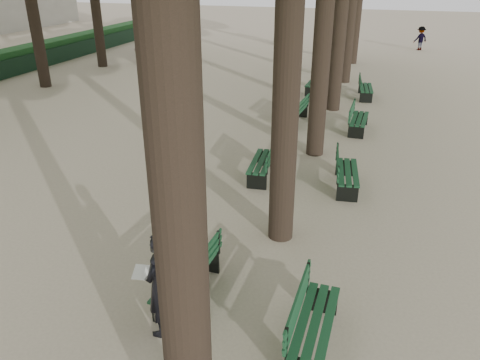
# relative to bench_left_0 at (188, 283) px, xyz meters

# --- Properties ---
(ground) EXTENTS (120.00, 120.00, 0.00)m
(ground) POSITION_rel_bench_left_0_xyz_m (-0.37, -0.60, -0.27)
(ground) COLOR tan
(ground) RESTS_ON ground
(bench_left_0) EXTENTS (0.67, 1.83, 0.92)m
(bench_left_0) POSITION_rel_bench_left_0_xyz_m (0.00, 0.00, 0.00)
(bench_left_0) COLOR black
(bench_left_0) RESTS_ON ground
(bench_left_1) EXTENTS (0.70, 1.84, 0.92)m
(bench_left_1) POSITION_rel_bench_left_0_xyz_m (-0.00, 5.25, 0.00)
(bench_left_1) COLOR black
(bench_left_1) RESTS_ON ground
(bench_left_2) EXTENTS (0.71, 1.84, 0.92)m
(bench_left_2) POSITION_rel_bench_left_0_xyz_m (-0.00, 10.24, 0.00)
(bench_left_2) COLOR black
(bench_left_2) RESTS_ON ground
(bench_left_3) EXTENTS (0.64, 1.82, 0.92)m
(bench_left_3) POSITION_rel_bench_left_0_xyz_m (0.00, 14.88, 0.00)
(bench_left_3) COLOR black
(bench_left_3) RESTS_ON ground
(bench_right_0) EXTENTS (0.62, 1.82, 0.92)m
(bench_right_0) POSITION_rel_bench_left_0_xyz_m (2.27, -0.54, 0.00)
(bench_right_0) COLOR black
(bench_right_0) RESTS_ON ground
(bench_right_1) EXTENTS (0.78, 1.85, 0.92)m
(bench_right_1) POSITION_rel_bench_left_0_xyz_m (2.27, 5.21, 0.00)
(bench_right_1) COLOR black
(bench_right_1) RESTS_ON ground
(bench_right_2) EXTENTS (0.62, 1.82, 0.92)m
(bench_right_2) POSITION_rel_bench_left_0_xyz_m (2.27, 9.94, 0.00)
(bench_right_2) COLOR black
(bench_right_2) RESTS_ON ground
(bench_right_3) EXTENTS (0.74, 1.85, 0.92)m
(bench_right_3) POSITION_rel_bench_left_0_xyz_m (2.27, 14.57, 0.00)
(bench_right_3) COLOR black
(bench_right_3) RESTS_ON ground
(man_with_map) EXTENTS (0.64, 0.73, 1.77)m
(man_with_map) POSITION_rel_bench_left_0_xyz_m (-0.05, -0.90, 0.61)
(man_with_map) COLOR black
(man_with_map) RESTS_ON ground
(pedestrian_e) EXTENTS (0.43, 1.61, 1.72)m
(pedestrian_e) POSITION_rel_bench_left_0_xyz_m (-10.29, 18.64, 0.59)
(pedestrian_e) COLOR #262628
(pedestrian_e) RESTS_ON ground
(pedestrian_d) EXTENTS (0.93, 0.71, 1.76)m
(pedestrian_d) POSITION_rel_bench_left_0_xyz_m (-4.67, 28.67, 0.61)
(pedestrian_d) COLOR #262628
(pedestrian_d) RESTS_ON ground
(pedestrian_a) EXTENTS (0.83, 0.62, 1.58)m
(pedestrian_a) POSITION_rel_bench_left_0_xyz_m (-8.76, 21.19, 0.52)
(pedestrian_a) COLOR #262628
(pedestrian_a) RESTS_ON ground
(pedestrian_b) EXTENTS (0.97, 0.83, 1.52)m
(pedestrian_b) POSITION_rel_bench_left_0_xyz_m (5.11, 28.38, 0.49)
(pedestrian_b) COLOR #262628
(pedestrian_b) RESTS_ON ground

